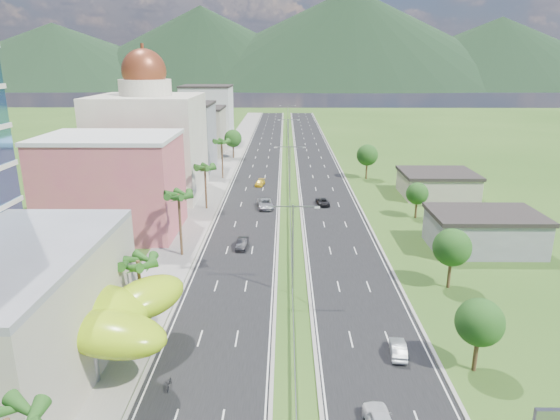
{
  "coord_description": "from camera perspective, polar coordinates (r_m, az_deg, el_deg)",
  "views": [
    {
      "loc": [
        -0.9,
        -43.68,
        26.57
      ],
      "look_at": [
        -1.59,
        21.22,
        7.0
      ],
      "focal_mm": 32.0,
      "sensor_mm": 36.0,
      "label": 1
    }
  ],
  "objects": [
    {
      "name": "palm_tree_e",
      "position": [
        116.06,
        -6.69,
        7.61
      ],
      "size": [
        3.6,
        3.6,
        9.4
      ],
      "color": "#47301C",
      "rests_on": "ground"
    },
    {
      "name": "car_silver_mid_left",
      "position": [
        92.98,
        -1.73,
        0.71
      ],
      "size": [
        3.53,
        6.16,
        1.62
      ],
      "primitive_type": "imported",
      "rotation": [
        0.0,
        0.0,
        0.15
      ],
      "color": "#95989C",
      "rests_on": "road_left"
    },
    {
      "name": "palm_tree_c",
      "position": [
        69.67,
        -11.51,
        1.4
      ],
      "size": [
        3.6,
        3.6,
        9.6
      ],
      "color": "#47301C",
      "rests_on": "ground"
    },
    {
      "name": "lime_canopy",
      "position": [
        49.04,
        -22.81,
        -10.75
      ],
      "size": [
        18.0,
        15.0,
        7.4
      ],
      "color": "#9CCA13",
      "rests_on": "ground"
    },
    {
      "name": "leafy_tree_rd",
      "position": [
        117.14,
        9.94,
        6.2
      ],
      "size": [
        4.9,
        4.9,
        8.05
      ],
      "color": "#47301C",
      "rests_on": "ground"
    },
    {
      "name": "leafy_tree_lfar",
      "position": [
        141.02,
        -5.4,
        8.14
      ],
      "size": [
        4.9,
        4.9,
        8.05
      ],
      "color": "#47301C",
      "rests_on": "ground"
    },
    {
      "name": "leafy_tree_rc",
      "position": [
        89.55,
        15.41,
        1.81
      ],
      "size": [
        3.85,
        3.85,
        6.33
      ],
      "color": "#47301C",
      "rests_on": "ground"
    },
    {
      "name": "leafy_tree_rb",
      "position": [
        62.88,
        19.07,
        -4.08
      ],
      "size": [
        4.55,
        4.55,
        7.47
      ],
      "color": "#47301C",
      "rests_on": "ground"
    },
    {
      "name": "leafy_tree_ra",
      "position": [
        47.5,
        21.86,
        -11.85
      ],
      "size": [
        4.2,
        4.2,
        6.9
      ],
      "color": "#47301C",
      "rests_on": "ground"
    },
    {
      "name": "shed_near",
      "position": [
        78.3,
        22.25,
        -2.42
      ],
      "size": [
        15.0,
        10.0,
        5.0
      ],
      "primitive_type": "cube",
      "color": "gray",
      "rests_on": "ground"
    },
    {
      "name": "motorcycle",
      "position": [
        45.32,
        -12.56,
        -18.63
      ],
      "size": [
        0.65,
        1.81,
        1.14
      ],
      "primitive_type": "imported",
      "rotation": [
        0.0,
        0.0,
        0.06
      ],
      "color": "black",
      "rests_on": "road_left"
    },
    {
      "name": "car_yellow_far_left",
      "position": [
        109.87,
        -2.3,
        3.12
      ],
      "size": [
        2.4,
        4.43,
        1.22
      ],
      "primitive_type": "imported",
      "rotation": [
        0.0,
        0.0,
        -0.17
      ],
      "color": "gold",
      "rests_on": "road_left"
    },
    {
      "name": "car_dark_left",
      "position": [
        73.6,
        -4.35,
        -3.81
      ],
      "size": [
        1.73,
        4.38,
        1.42
      ],
      "primitive_type": "imported",
      "rotation": [
        0.0,
        0.0,
        -0.05
      ],
      "color": "black",
      "rests_on": "road_left"
    },
    {
      "name": "palm_tree_d",
      "position": [
        91.86,
        -8.58,
        4.64
      ],
      "size": [
        3.6,
        3.6,
        8.6
      ],
      "color": "#47301C",
      "rests_on": "ground"
    },
    {
      "name": "median_guardrail",
      "position": [
        118.55,
        1.03,
        4.13
      ],
      "size": [
        0.1,
        216.06,
        0.76
      ],
      "color": "gray",
      "rests_on": "ground"
    },
    {
      "name": "streetlight_median_d",
      "position": [
        140.09,
        0.98,
        8.64
      ],
      "size": [
        6.04,
        0.25,
        11.0
      ],
      "color": "gray",
      "rests_on": "ground"
    },
    {
      "name": "domed_building",
      "position": [
        103.46,
        -14.72,
        7.78
      ],
      "size": [
        20.0,
        20.0,
        28.7
      ],
      "color": "beige",
      "rests_on": "ground"
    },
    {
      "name": "streetlight_median_e",
      "position": [
        184.75,
        0.9,
        10.62
      ],
      "size": [
        6.04,
        0.25,
        11.0
      ],
      "color": "gray",
      "rests_on": "ground"
    },
    {
      "name": "car_dark_far_right",
      "position": [
        95.46,
        4.88,
        0.99
      ],
      "size": [
        2.63,
        4.9,
        1.31
      ],
      "primitive_type": "imported",
      "rotation": [
        0.0,
        0.0,
        3.24
      ],
      "color": "black",
      "rests_on": "road_right"
    },
    {
      "name": "road_right",
      "position": [
        136.55,
        4.14,
        5.52
      ],
      "size": [
        11.0,
        260.0,
        0.04
      ],
      "primitive_type": "cube",
      "color": "black",
      "rests_on": "ground"
    },
    {
      "name": "road_left",
      "position": [
        136.45,
        -2.19,
        5.55
      ],
      "size": [
        11.0,
        260.0,
        0.04
      ],
      "primitive_type": "cube",
      "color": "black",
      "rests_on": "ground"
    },
    {
      "name": "ground",
      "position": [
        51.13,
        1.58,
        -14.54
      ],
      "size": [
        500.0,
        500.0,
        0.0
      ],
      "primitive_type": "plane",
      "color": "#2D5119",
      "rests_on": "ground"
    },
    {
      "name": "midrise_white",
      "position": [
        171.59,
        -8.29,
        10.73
      ],
      "size": [
        16.0,
        15.0,
        18.0
      ],
      "primitive_type": "cube",
      "color": "silver",
      "rests_on": "ground"
    },
    {
      "name": "car_silver_right",
      "position": [
        49.62,
        13.35,
        -15.16
      ],
      "size": [
        1.84,
        4.11,
        1.31
      ],
      "primitive_type": "imported",
      "rotation": [
        0.0,
        0.0,
        3.03
      ],
      "color": "#B8BDC1",
      "rests_on": "road_right"
    },
    {
      "name": "pink_shophouse",
      "position": [
        82.62,
        -18.58,
        2.55
      ],
      "size": [
        20.0,
        15.0,
        15.0
      ],
      "primitive_type": "cube",
      "color": "#CD546A",
      "rests_on": "ground"
    },
    {
      "name": "sidewalk_left",
      "position": [
        137.23,
        -6.17,
        5.54
      ],
      "size": [
        7.0,
        260.0,
        0.12
      ],
      "primitive_type": "cube",
      "color": "gray",
      "rests_on": "ground"
    },
    {
      "name": "mountain_ridge",
      "position": [
        498.13,
        7.85,
        13.57
      ],
      "size": [
        860.0,
        140.0,
        90.0
      ],
      "primitive_type": null,
      "color": "black",
      "rests_on": "ground"
    },
    {
      "name": "streetlight_median_c",
      "position": [
        95.76,
        1.14,
        4.83
      ],
      "size": [
        6.04,
        0.25,
        11.0
      ],
      "color": "gray",
      "rests_on": "ground"
    },
    {
      "name": "palm_tree_b",
      "position": [
        51.77,
        -15.91,
        -6.04
      ],
      "size": [
        3.6,
        3.6,
        8.1
      ],
      "color": "#47301C",
      "rests_on": "ground"
    },
    {
      "name": "midrise_beige",
      "position": [
        149.35,
        -9.58,
        8.83
      ],
      "size": [
        16.0,
        15.0,
        13.0
      ],
      "primitive_type": "cube",
      "color": "#A79E8A",
      "rests_on": "ground"
    },
    {
      "name": "shed_far",
      "position": [
        106.24,
        17.52,
        2.73
      ],
      "size": [
        14.0,
        12.0,
        4.4
      ],
      "primitive_type": "cube",
      "color": "#A79E8A",
      "rests_on": "ground"
    },
    {
      "name": "midrise_grey",
      "position": [
        127.76,
        -11.3,
        8.1
      ],
      "size": [
        16.0,
        15.0,
        16.0
      ],
      "primitive_type": "cube",
      "color": "gray",
      "rests_on": "ground"
    },
    {
      "name": "streetlight_median_b",
      "position": [
        57.23,
        1.47,
        -3.49
      ],
      "size": [
        6.04,
        0.25,
        11.0
      ],
      "color": "gray",
      "rests_on": "ground"
    }
  ]
}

